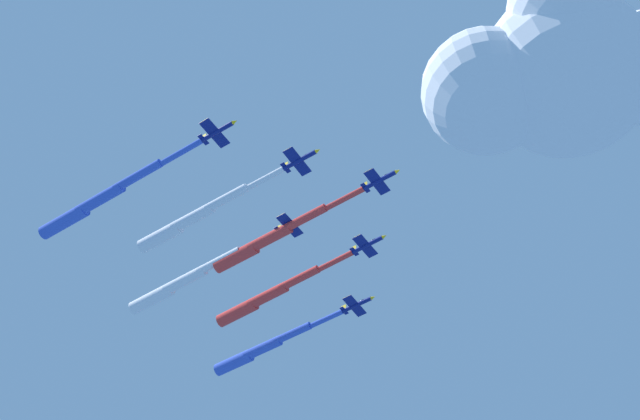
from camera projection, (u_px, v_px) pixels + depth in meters
jet_lead at (271, 238)px, 207.06m from camera, size 49.09×27.95×3.90m
jet_port_inner at (269, 296)px, 218.81m from camera, size 47.49×27.64×3.89m
jet_starboard_inner at (194, 218)px, 201.80m from camera, size 48.20×26.88×3.77m
jet_port_mid at (185, 280)px, 215.81m from camera, size 51.77×29.13×3.93m
jet_starboard_mid at (264, 348)px, 229.39m from camera, size 47.11×26.25×3.81m
jet_port_outer at (100, 199)px, 200.95m from camera, size 54.14×29.91×3.84m
cloud_puff at (563, 68)px, 173.27m from camera, size 61.39×41.76×36.70m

